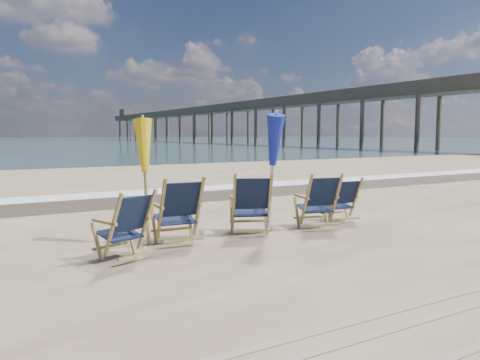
{
  "coord_description": "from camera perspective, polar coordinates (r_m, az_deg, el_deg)",
  "views": [
    {
      "loc": [
        -4.34,
        -5.32,
        1.76
      ],
      "look_at": [
        0.0,
        2.2,
        0.9
      ],
      "focal_mm": 35.0,
      "sensor_mm": 36.0,
      "label": 1
    }
  ],
  "objects": [
    {
      "name": "surf_foam",
      "position": [
        14.4,
        -12.22,
        -1.49
      ],
      "size": [
        200.0,
        1.4,
        0.01
      ],
      "primitive_type": "cube",
      "color": "silver",
      "rests_on": "ground"
    },
    {
      "name": "wet_sand_strip",
      "position": [
        12.99,
        -10.2,
        -2.21
      ],
      "size": [
        200.0,
        2.6,
        0.0
      ],
      "primitive_type": "cube",
      "color": "#42362A",
      "rests_on": "ground"
    },
    {
      "name": "beach_chair_0",
      "position": [
        6.8,
        -11.29,
        -5.12
      ],
      "size": [
        0.84,
        0.89,
        1.0
      ],
      "primitive_type": null,
      "rotation": [
        0.0,
        0.0,
        3.48
      ],
      "color": "black",
      "rests_on": "ground"
    },
    {
      "name": "beach_chair_1",
      "position": [
        7.53,
        -5.01,
        -3.57
      ],
      "size": [
        0.76,
        0.84,
        1.11
      ],
      "primitive_type": null,
      "rotation": [
        0.0,
        0.0,
        3.08
      ],
      "color": "black",
      "rests_on": "ground"
    },
    {
      "name": "beach_chair_2",
      "position": [
        8.11,
        3.61,
        -2.9
      ],
      "size": [
        0.97,
        1.01,
        1.11
      ],
      "primitive_type": null,
      "rotation": [
        0.0,
        0.0,
        2.73
      ],
      "color": "black",
      "rests_on": "ground"
    },
    {
      "name": "beach_chair_3",
      "position": [
        8.81,
        11.63,
        -2.47
      ],
      "size": [
        0.84,
        0.9,
        1.06
      ],
      "primitive_type": null,
      "rotation": [
        0.0,
        0.0,
        2.91
      ],
      "color": "black",
      "rests_on": "ground"
    },
    {
      "name": "beach_chair_4",
      "position": [
        9.67,
        13.96,
        -2.26
      ],
      "size": [
        0.65,
        0.72,
        0.91
      ],
      "primitive_type": null,
      "rotation": [
        0.0,
        0.0,
        3.03
      ],
      "color": "black",
      "rests_on": "ground"
    },
    {
      "name": "umbrella_yellow",
      "position": [
        7.58,
        -11.48,
        3.42
      ],
      "size": [
        0.3,
        0.3,
        1.99
      ],
      "color": "#A18448",
      "rests_on": "ground"
    },
    {
      "name": "umbrella_blue",
      "position": [
        7.94,
        3.87,
        4.36
      ],
      "size": [
        0.3,
        0.3,
        2.1
      ],
      "color": "#A5A5AD",
      "rests_on": "ground"
    },
    {
      "name": "fishing_pier",
      "position": [
        89.96,
        -1.9,
        7.48
      ],
      "size": [
        4.4,
        140.0,
        9.3
      ],
      "primitive_type": null,
      "color": "brown",
      "rests_on": "ground"
    }
  ]
}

